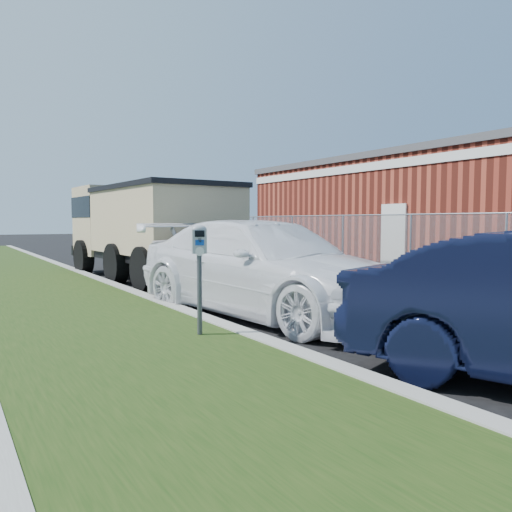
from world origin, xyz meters
TOP-DOWN VIEW (x-y plane):
  - ground at (0.00, 0.00)m, footprint 120.00×120.00m
  - chainlink_fence at (6.00, 7.00)m, footprint 0.06×30.06m
  - brick_building at (12.00, 8.00)m, footprint 9.20×14.20m
  - parking_meter at (-3.16, -0.43)m, footprint 0.23×0.18m
  - white_wagon at (-1.27, 0.92)m, footprint 3.12×5.86m
  - dump_truck at (-1.08, 7.29)m, footprint 3.00×6.86m

SIDE VIEW (x-z plane):
  - ground at x=0.00m, z-range 0.00..0.00m
  - white_wagon at x=-1.27m, z-range 0.00..1.62m
  - parking_meter at x=-3.16m, z-range 0.45..1.86m
  - chainlink_fence at x=6.00m, z-range -13.74..16.26m
  - dump_truck at x=-1.08m, z-range 0.17..2.80m
  - brick_building at x=12.00m, z-range 0.04..4.21m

